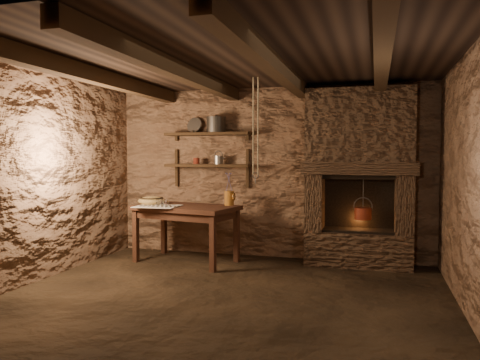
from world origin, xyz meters
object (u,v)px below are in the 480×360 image
(stoneware_jug, at_px, (229,191))
(wooden_bowl, at_px, (152,201))
(red_pot, at_px, (363,213))
(work_table, at_px, (186,232))
(iron_stockpot, at_px, (216,125))

(stoneware_jug, relative_size, wooden_bowl, 1.20)
(stoneware_jug, xyz_separation_m, red_pot, (1.75, 0.17, -0.25))
(work_table, distance_m, iron_stockpot, 1.56)
(work_table, height_order, iron_stockpot, iron_stockpot)
(stoneware_jug, relative_size, iron_stockpot, 1.69)
(work_table, bearing_deg, iron_stockpot, 73.00)
(iron_stockpot, relative_size, red_pot, 0.50)
(iron_stockpot, bearing_deg, red_pot, -3.37)
(wooden_bowl, height_order, iron_stockpot, iron_stockpot)
(work_table, distance_m, stoneware_jug, 0.80)
(stoneware_jug, distance_m, red_pot, 1.78)
(wooden_bowl, xyz_separation_m, red_pot, (2.84, 0.33, -0.10))
(stoneware_jug, height_order, wooden_bowl, stoneware_jug)
(wooden_bowl, height_order, red_pot, red_pot)
(red_pot, bearing_deg, wooden_bowl, -173.47)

